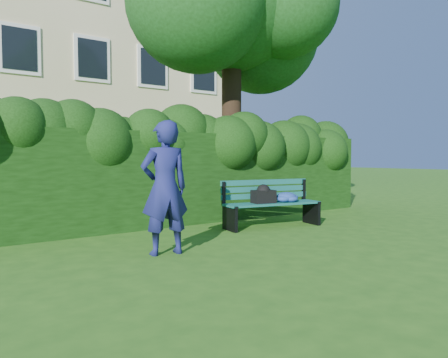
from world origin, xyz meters
TOP-DOWN VIEW (x-y plane):
  - ground at (0.00, 0.00)m, footprint 80.00×80.00m
  - apartment_building at (-0.00, 13.99)m, footprint 16.00×8.08m
  - hedge at (0.00, 2.20)m, footprint 10.00×1.00m
  - tree at (2.13, 3.12)m, footprint 5.58×4.47m
  - park_bench at (1.19, 0.62)m, footprint 1.98×0.90m
  - man_reading at (-1.61, -0.19)m, footprint 0.73×0.54m

SIDE VIEW (x-z plane):
  - ground at x=0.00m, z-range 0.00..0.00m
  - park_bench at x=1.19m, z-range 0.06..0.95m
  - hedge at x=0.00m, z-range 0.00..1.80m
  - man_reading at x=-1.61m, z-range 0.00..1.83m
  - tree at x=2.13m, z-range 1.49..8.52m
  - apartment_building at x=0.00m, z-range 0.00..12.00m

